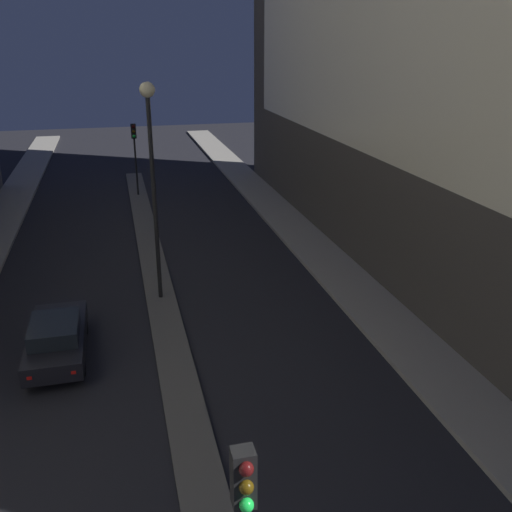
% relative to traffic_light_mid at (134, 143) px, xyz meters
% --- Properties ---
extents(median_strip, '(1.14, 39.43, 0.13)m').
position_rel_traffic_light_mid_xyz_m(median_strip, '(0.00, -13.26, -3.40)').
color(median_strip, '#56544F').
rests_on(median_strip, ground).
extents(traffic_light_mid, '(0.32, 0.42, 4.54)m').
position_rel_traffic_light_mid_xyz_m(traffic_light_mid, '(0.00, 0.00, 0.00)').
color(traffic_light_mid, black).
rests_on(traffic_light_mid, median_strip).
extents(street_lamp, '(0.54, 0.54, 8.16)m').
position_rel_traffic_light_mid_xyz_m(street_lamp, '(0.00, -16.15, 2.32)').
color(street_lamp, black).
rests_on(street_lamp, median_strip).
extents(car_left_lane, '(1.73, 4.41, 1.40)m').
position_rel_traffic_light_mid_xyz_m(car_left_lane, '(-3.60, -19.74, -2.75)').
color(car_left_lane, black).
rests_on(car_left_lane, ground).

